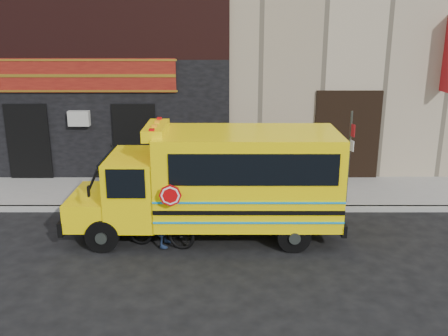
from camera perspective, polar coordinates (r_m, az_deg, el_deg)
ground at (r=12.30m, az=0.83°, el=-9.34°), size 120.00×120.00×0.00m
curb at (r=14.66m, az=0.69°, el=-4.66°), size 40.00×0.20×0.15m
sidewalk at (r=16.07m, az=0.63°, el=-2.74°), size 40.00×3.00×0.15m
building at (r=21.55m, az=0.38°, el=18.48°), size 20.00×10.70×12.00m
school_bus at (r=12.57m, az=-0.41°, el=-1.36°), size 6.90×2.42×2.92m
sign_pole at (r=15.00m, az=14.12°, el=1.46°), size 0.11×0.25×2.89m
bicycle at (r=12.34m, az=-7.31°, el=-6.71°), size 1.83×0.92×1.06m
cyclist at (r=12.20m, az=-6.85°, el=-5.25°), size 0.50×0.68×1.73m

